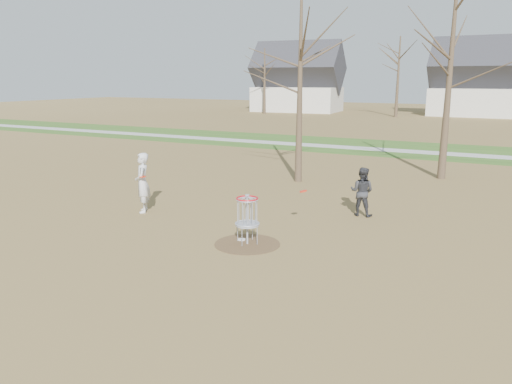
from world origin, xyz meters
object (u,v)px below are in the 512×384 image
at_px(player_standing, 143,183).
at_px(player_throwing, 362,192).
at_px(disc_golf_basket, 247,212).
at_px(disc_grounded, 242,239).

xyz_separation_m(player_standing, player_throwing, (6.65, 2.89, -0.20)).
relative_size(player_standing, disc_golf_basket, 1.49).
relative_size(player_throwing, disc_golf_basket, 1.19).
distance_m(player_standing, disc_grounded, 4.65).
bearing_deg(disc_grounded, disc_golf_basket, -36.71).
xyz_separation_m(player_standing, disc_golf_basket, (4.69, -1.38, -0.09)).
bearing_deg(player_standing, player_throwing, 78.26).
bearing_deg(disc_grounded, player_standing, 165.24).
distance_m(player_standing, player_throwing, 7.26).
bearing_deg(player_standing, disc_golf_basket, 38.35).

